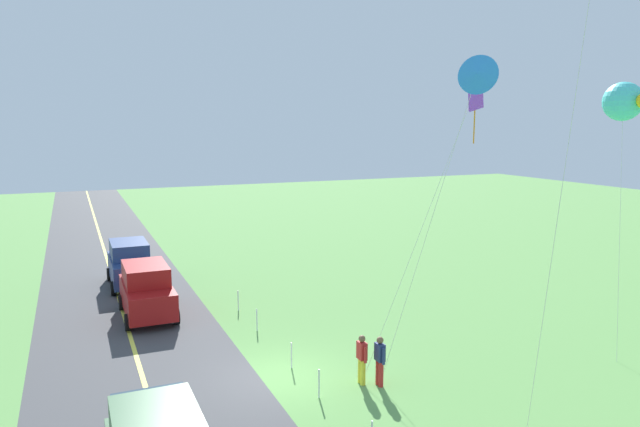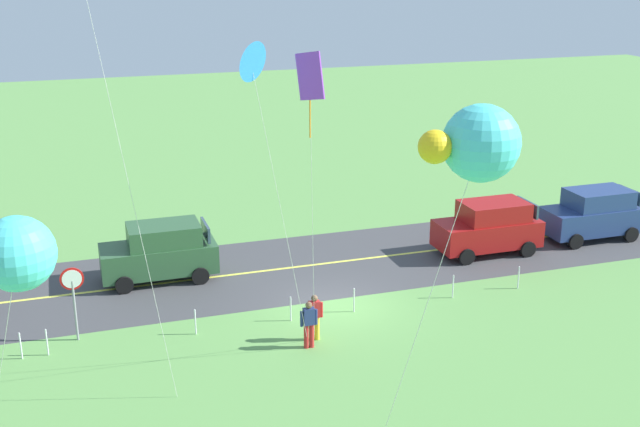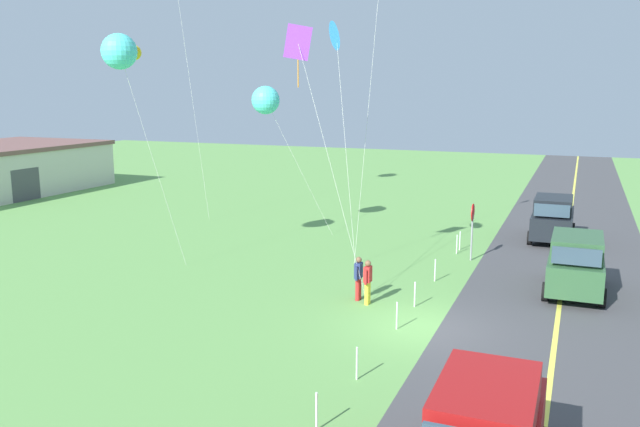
{
  "view_description": "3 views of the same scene",
  "coord_description": "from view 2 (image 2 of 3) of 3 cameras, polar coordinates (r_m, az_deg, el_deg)",
  "views": [
    {
      "loc": [
        16.87,
        -5.77,
        8.12
      ],
      "look_at": [
        -0.68,
        1.83,
        5.18
      ],
      "focal_mm": 32.56,
      "sensor_mm": 36.0,
      "label": 1
    },
    {
      "loc": [
        8.67,
        24.84,
        12.11
      ],
      "look_at": [
        1.2,
        1.98,
        4.25
      ],
      "focal_mm": 44.63,
      "sensor_mm": 36.0,
      "label": 2
    },
    {
      "loc": [
        -19.34,
        -4.35,
        7.46
      ],
      "look_at": [
        -0.08,
        3.49,
        3.47
      ],
      "focal_mm": 36.17,
      "sensor_mm": 36.0,
      "label": 3
    }
  ],
  "objects": [
    {
      "name": "ground_plane",
      "position": [
        28.98,
        1.04,
        -6.71
      ],
      "size": [
        120.0,
        120.0,
        0.1
      ],
      "primitive_type": "cube",
      "color": "#60994C"
    },
    {
      "name": "asphalt_road",
      "position": [
        32.46,
        -1.27,
        -3.81
      ],
      "size": [
        120.0,
        7.0,
        0.0
      ],
      "primitive_type": "cube",
      "color": "#424244",
      "rests_on": "ground"
    },
    {
      "name": "road_centre_stripe",
      "position": [
        32.46,
        -1.27,
        -3.8
      ],
      "size": [
        120.0,
        0.16,
        0.0
      ],
      "primitive_type": "cube",
      "color": "#E5E04C",
      "rests_on": "asphalt_road"
    },
    {
      "name": "car_suv_foreground",
      "position": [
        31.41,
        -11.38,
        -2.69
      ],
      "size": [
        4.4,
        2.12,
        2.24
      ],
      "color": "#2D5633",
      "rests_on": "ground"
    },
    {
      "name": "car_parked_west_far",
      "position": [
        37.29,
        19.02,
        -0.0
      ],
      "size": [
        4.4,
        2.12,
        2.24
      ],
      "color": "navy",
      "rests_on": "ground"
    },
    {
      "name": "car_parked_west_near",
      "position": [
        34.28,
        12.02,
        -0.95
      ],
      "size": [
        4.4,
        2.12,
        2.24
      ],
      "color": "maroon",
      "rests_on": "ground"
    },
    {
      "name": "stop_sign",
      "position": [
        26.99,
        -17.29,
        -5.23
      ],
      "size": [
        0.76,
        0.08,
        2.56
      ],
      "color": "gray",
      "rests_on": "ground"
    },
    {
      "name": "person_adult_near",
      "position": [
        25.69,
        -0.8,
        -7.86
      ],
      "size": [
        0.58,
        0.22,
        1.6
      ],
      "rotation": [
        0.0,
        0.0,
        3.21
      ],
      "color": "red",
      "rests_on": "ground"
    },
    {
      "name": "person_adult_companion",
      "position": [
        26.18,
        -0.4,
        -7.34
      ],
      "size": [
        0.58,
        0.22,
        1.6
      ],
      "rotation": [
        0.0,
        0.0,
        5.56
      ],
      "color": "yellow",
      "rests_on": "ground"
    },
    {
      "name": "kite_red_low",
      "position": [
        21.11,
        -4.97,
        10.74
      ],
      "size": [
        2.63,
        2.19,
        10.02
      ],
      "color": "silver",
      "rests_on": "ground"
    },
    {
      "name": "kite_blue_mid",
      "position": [
        20.61,
        -0.72,
        9.34
      ],
      "size": [
        1.36,
        3.63,
        9.82
      ],
      "color": "silver",
      "rests_on": "ground"
    },
    {
      "name": "kite_yellow_high",
      "position": [
        14.31,
        11.25,
        4.94
      ],
      "size": [
        2.48,
        2.19,
        9.64
      ],
      "color": "silver",
      "rests_on": "ground"
    },
    {
      "name": "kite_pink_drift",
      "position": [
        15.38,
        -21.12,
        -2.73
      ],
      "size": [
        2.36,
        3.66,
        7.67
      ],
      "color": "silver",
      "rests_on": "ground"
    },
    {
      "name": "fence_post_0",
      "position": [
        31.12,
        14.05,
        -4.47
      ],
      "size": [
        0.05,
        0.05,
        0.9
      ],
      "primitive_type": "cylinder",
      "color": "silver",
      "rests_on": "ground"
    },
    {
      "name": "fence_post_1",
      "position": [
        29.82,
        9.52,
        -5.18
      ],
      "size": [
        0.05,
        0.05,
        0.9
      ],
      "primitive_type": "cylinder",
      "color": "silver",
      "rests_on": "ground"
    },
    {
      "name": "fence_post_2",
      "position": [
        28.33,
        2.46,
        -6.22
      ],
      "size": [
        0.05,
        0.05,
        0.9
      ],
      "primitive_type": "cylinder",
      "color": "silver",
      "rests_on": "ground"
    },
    {
      "name": "fence_post_3",
      "position": [
        27.66,
        -2.12,
        -6.84
      ],
      "size": [
        0.05,
        0.05,
        0.9
      ],
      "primitive_type": "cylinder",
      "color": "silver",
      "rests_on": "ground"
    },
    {
      "name": "fence_post_4",
      "position": [
        27.04,
        -8.93,
        -7.68
      ],
      "size": [
        0.05,
        0.05,
        0.9
      ],
      "primitive_type": "cylinder",
      "color": "silver",
      "rests_on": "ground"
    },
    {
      "name": "fence_post_5",
      "position": [
        26.84,
        -18.99,
        -8.72
      ],
      "size": [
        0.05,
        0.05,
        0.9
      ],
      "primitive_type": "cylinder",
      "color": "silver",
      "rests_on": "ground"
    },
    {
      "name": "fence_post_6",
      "position": [
        26.88,
        -20.66,
        -8.87
      ],
      "size": [
        0.05,
        0.05,
        0.9
      ],
      "primitive_type": "cylinder",
      "color": "silver",
      "rests_on": "ground"
    }
  ]
}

